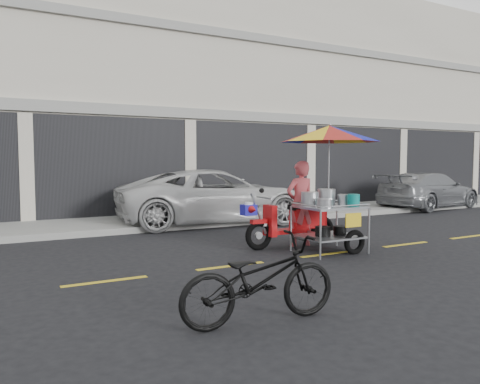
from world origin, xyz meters
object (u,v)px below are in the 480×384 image
white_pickup (215,196)px  food_vendor_rig (318,171)px  silver_pickup (429,190)px  near_bicycle (260,280)px

white_pickup → food_vendor_rig: food_vendor_rig is taller
silver_pickup → near_bicycle: silver_pickup is taller
white_pickup → silver_pickup: white_pickup is taller
food_vendor_rig → white_pickup: bearing=92.5°
near_bicycle → food_vendor_rig: size_ratio=0.74×
silver_pickup → food_vendor_rig: size_ratio=1.82×
near_bicycle → white_pickup: bearing=-17.9°
near_bicycle → food_vendor_rig: 4.37m
silver_pickup → food_vendor_rig: 9.15m
silver_pickup → near_bicycle: size_ratio=2.48×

